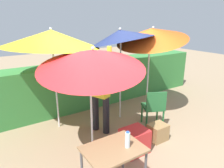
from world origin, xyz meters
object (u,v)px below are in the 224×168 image
Objects in this scene: person_vendor at (100,91)px; crate_cardboard at (158,132)px; umbrella_rainbow at (120,36)px; umbrella_yellow at (51,38)px; umbrella_navy at (152,35)px; umbrella_orange at (91,59)px; folding_table at (113,154)px; bottle_water at (128,140)px; chair_plastic at (154,106)px; cooler_box at (134,141)px.

person_vendor reaches higher than crate_cardboard.
umbrella_rainbow is 1.26× the size of person_vendor.
umbrella_navy is at bearing -13.39° from umbrella_yellow.
umbrella_orange is at bearing -80.51° from umbrella_yellow.
umbrella_navy is 3.11m from folding_table.
umbrella_navy reaches higher than person_vendor.
umbrella_orange is 8.89× the size of bottle_water.
umbrella_rainbow is at bearing 57.39° from bottle_water.
umbrella_rainbow is 1.74m from chair_plastic.
umbrella_yellow reaches higher than folding_table.
person_vendor is 1.22m from cooler_box.
bottle_water is at bearing -138.83° from umbrella_navy.
umbrella_yellow is at bearing 136.00° from person_vendor.
person_vendor is at bearing 130.40° from crate_cardboard.
umbrella_orange is 0.96× the size of umbrella_yellow.
umbrella_navy is 3.03× the size of folding_table.
folding_table is 3.33× the size of bottle_water.
folding_table is at bearing -114.17° from person_vendor.
cooler_box reaches higher than crate_cardboard.
umbrella_orange reaches higher than chair_plastic.
umbrella_yellow reaches higher than crate_cardboard.
umbrella_navy is 6.67× the size of crate_cardboard.
cooler_box is 0.60× the size of folding_table.
umbrella_rainbow is at bearing 36.79° from umbrella_orange.
chair_plastic is at bearing -24.43° from person_vendor.
umbrella_yellow is at bearing 94.97° from bottle_water.
crate_cardboard is (-0.72, -1.10, -1.85)m from umbrella_navy.
chair_plastic is (-0.43, -0.66, -1.51)m from umbrella_navy.
person_vendor is (-0.71, -0.30, -1.08)m from umbrella_rainbow.
person_vendor reaches higher than bottle_water.
folding_table is at bearing -142.40° from umbrella_navy.
umbrella_yellow reaches higher than chair_plastic.
folding_table is at bearing -101.51° from umbrella_orange.
person_vendor is 1.44m from crate_cardboard.
umbrella_orange is 2.17m from umbrella_navy.
umbrella_navy is at bearing 39.85° from cooler_box.
folding_table is (-0.83, -0.55, 0.40)m from cooler_box.
umbrella_rainbow is 1.53m from umbrella_orange.
chair_plastic is at bearing 34.98° from bottle_water.
umbrella_yellow reaches higher than cooler_box.
umbrella_rainbow is 2.22m from crate_cardboard.
umbrella_navy is 1.70m from chair_plastic.
crate_cardboard is at bearing -123.39° from umbrella_navy.
umbrella_yellow is 2.88m from crate_cardboard.
crate_cardboard is (1.30, -0.33, -1.59)m from umbrella_orange.
cooler_box is at bearing -113.82° from umbrella_rainbow.
person_vendor is 5.17× the size of crate_cardboard.
umbrella_orange is 1.38m from bottle_water.
umbrella_orange is at bearing 89.08° from bottle_water.
cooler_box is 1.31× the size of crate_cardboard.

